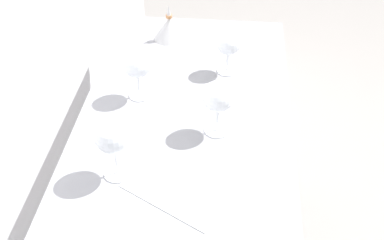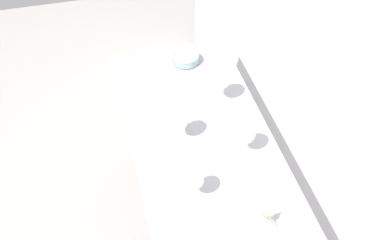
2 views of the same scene
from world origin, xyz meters
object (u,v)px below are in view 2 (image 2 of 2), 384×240
wine_glass_near_center (179,120)px  decanter_funnel (265,222)px  wine_glass_near_right (194,181)px  tasting_sheet_upper (184,101)px  tasting_bowl (186,58)px  wine_glass_far_right (245,135)px  wine_glass_far_left (220,80)px

wine_glass_near_center → decanter_funnel: size_ratio=1.26×
wine_glass_near_right → tasting_sheet_upper: wine_glass_near_right is taller
tasting_bowl → tasting_sheet_upper: bearing=-15.2°
wine_glass_far_right → decanter_funnel: wine_glass_far_right is taller
wine_glass_far_left → tasting_sheet_upper: bearing=-102.0°
decanter_funnel → tasting_bowl: bearing=-177.6°
wine_glass_near_center → wine_glass_far_right: 0.30m
wine_glass_near_center → tasting_sheet_upper: (-0.24, 0.08, -0.12)m
wine_glass_near_center → tasting_sheet_upper: wine_glass_near_center is taller
wine_glass_far_right → tasting_bowl: bearing=-172.3°
wine_glass_near_right → decanter_funnel: size_ratio=1.12×
tasting_sheet_upper → wine_glass_far_right: bearing=54.0°
wine_glass_near_right → decanter_funnel: bearing=47.5°
tasting_sheet_upper → decanter_funnel: size_ratio=1.99×
wine_glass_near_right → tasting_bowl: wine_glass_near_right is taller
wine_glass_near_right → decanter_funnel: wine_glass_near_right is taller
wine_glass_near_right → tasting_sheet_upper: 0.58m
wine_glass_far_left → decanter_funnel: (0.74, -0.04, -0.09)m
wine_glass_near_right → wine_glass_far_right: (-0.17, 0.28, 0.01)m
wine_glass_far_left → tasting_sheet_upper: wine_glass_far_left is taller
decanter_funnel → wine_glass_far_left: bearing=176.6°
decanter_funnel → tasting_sheet_upper: bearing=-170.5°
wine_glass_near_center → wine_glass_near_right: 0.33m
wine_glass_far_left → tasting_bowl: wine_glass_far_left is taller
wine_glass_near_center → wine_glass_far_left: size_ratio=0.93×
wine_glass_near_center → wine_glass_far_left: wine_glass_far_left is taller
decanter_funnel → wine_glass_far_right: bearing=172.7°
wine_glass_near_right → wine_glass_far_right: 0.33m
tasting_bowl → wine_glass_far_right: bearing=7.7°
wine_glass_far_left → tasting_sheet_upper: 0.22m
wine_glass_near_center → tasting_bowl: size_ratio=1.17×
wine_glass_near_right → wine_glass_near_center: bearing=177.1°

